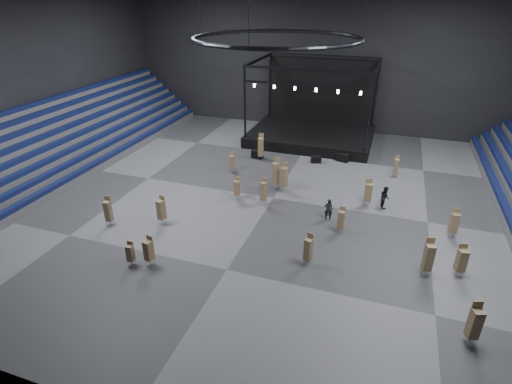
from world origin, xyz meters
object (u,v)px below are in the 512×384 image
(chair_stack_1, at_px, (454,222))
(chair_stack_14, at_px, (396,166))
(flight_case_mid, at_px, (316,159))
(crew_member, at_px, (385,197))
(man_center, at_px, (328,209))
(chair_stack_10, at_px, (475,323))
(chair_stack_7, at_px, (130,253))
(chair_stack_17, at_px, (368,192))
(chair_stack_5, at_px, (276,173))
(chair_stack_11, at_px, (232,162))
(flight_case_left, at_px, (257,154))
(chair_stack_4, at_px, (341,219))
(chair_stack_8, at_px, (261,146))
(stage, at_px, (312,127))
(chair_stack_2, at_px, (237,187))
(flight_case_right, at_px, (343,158))
(chair_stack_3, at_px, (108,211))
(chair_stack_15, at_px, (308,249))
(chair_stack_13, at_px, (429,257))
(chair_stack_16, at_px, (263,191))
(chair_stack_9, at_px, (462,260))
(chair_stack_12, at_px, (149,250))
(chair_stack_6, at_px, (161,209))
(chair_stack_0, at_px, (284,177))

(chair_stack_1, xyz_separation_m, chair_stack_14, (-4.20, 9.62, -0.09))
(flight_case_mid, xyz_separation_m, crew_member, (7.18, -7.62, 0.58))
(man_center, bearing_deg, chair_stack_10, 117.08)
(chair_stack_7, xyz_separation_m, chair_stack_17, (13.85, 13.20, 0.33))
(chair_stack_5, xyz_separation_m, chair_stack_11, (-5.09, 2.19, -0.44))
(flight_case_left, xyz_separation_m, crew_member, (13.37, -6.84, 0.51))
(chair_stack_4, distance_m, chair_stack_8, 15.40)
(stage, distance_m, chair_stack_2, 17.57)
(chair_stack_7, relative_size, crew_member, 0.94)
(flight_case_right, bearing_deg, chair_stack_3, -129.04)
(chair_stack_15, bearing_deg, chair_stack_13, 29.12)
(chair_stack_4, distance_m, man_center, 1.98)
(flight_case_left, bearing_deg, chair_stack_10, -48.02)
(chair_stack_13, height_order, chair_stack_16, chair_stack_13)
(chair_stack_5, xyz_separation_m, chair_stack_10, (14.37, -13.86, -0.18))
(chair_stack_1, relative_size, chair_stack_11, 1.13)
(chair_stack_9, relative_size, chair_stack_10, 0.89)
(chair_stack_11, bearing_deg, chair_stack_12, -103.07)
(flight_case_right, bearing_deg, chair_stack_11, -147.85)
(flight_case_mid, bearing_deg, chair_stack_4, -71.30)
(chair_stack_5, bearing_deg, flight_case_right, 73.60)
(chair_stack_1, distance_m, chair_stack_8, 20.23)
(chair_stack_17, bearing_deg, chair_stack_9, -66.63)
(chair_stack_2, relative_size, chair_stack_3, 0.82)
(chair_stack_12, xyz_separation_m, chair_stack_15, (9.74, 3.32, 0.05))
(chair_stack_1, xyz_separation_m, man_center, (-8.94, -0.48, -0.31))
(chair_stack_10, relative_size, chair_stack_14, 1.19)
(chair_stack_2, height_order, chair_stack_4, chair_stack_4)
(chair_stack_17, xyz_separation_m, man_center, (-2.68, -3.30, -0.37))
(chair_stack_8, xyz_separation_m, crew_member, (12.90, -6.55, -0.54))
(chair_stack_7, distance_m, chair_stack_14, 25.55)
(chair_stack_13, bearing_deg, chair_stack_12, 179.99)
(chair_stack_6, xyz_separation_m, chair_stack_16, (6.39, 5.49, -0.02))
(chair_stack_0, relative_size, chair_stack_5, 0.90)
(chair_stack_11, height_order, chair_stack_14, chair_stack_14)
(chair_stack_3, xyz_separation_m, chair_stack_5, (10.19, 10.13, 0.28))
(chair_stack_1, distance_m, man_center, 8.96)
(flight_case_left, height_order, chair_stack_2, chair_stack_2)
(man_center, bearing_deg, chair_stack_16, -23.13)
(chair_stack_15, bearing_deg, flight_case_left, 137.31)
(chair_stack_4, distance_m, chair_stack_15, 4.82)
(chair_stack_0, bearing_deg, chair_stack_9, -16.46)
(chair_stack_2, xyz_separation_m, chair_stack_14, (12.73, 9.09, 0.05))
(chair_stack_11, distance_m, chair_stack_15, 16.03)
(chair_stack_3, distance_m, chair_stack_4, 17.43)
(chair_stack_7, bearing_deg, chair_stack_17, 37.93)
(chair_stack_4, height_order, chair_stack_6, chair_stack_6)
(flight_case_mid, bearing_deg, chair_stack_9, -51.94)
(chair_stack_11, bearing_deg, chair_stack_10, -54.45)
(chair_stack_0, height_order, chair_stack_4, chair_stack_0)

